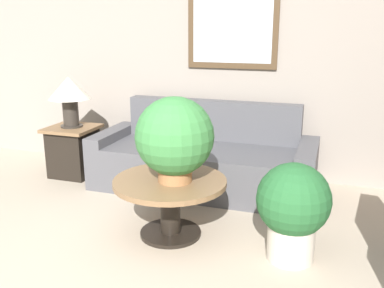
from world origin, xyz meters
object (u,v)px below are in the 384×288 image
(couch_main, at_px, (204,161))
(table_lamp, at_px, (69,92))
(coffee_table, at_px, (170,195))
(side_table, at_px, (74,150))
(potted_plant_on_table, at_px, (175,138))
(potted_plant_floor, at_px, (293,207))

(couch_main, bearing_deg, table_lamp, -176.14)
(coffee_table, distance_m, table_lamp, 1.93)
(side_table, height_order, potted_plant_on_table, potted_plant_on_table)
(coffee_table, bearing_deg, table_lamp, 147.11)
(coffee_table, bearing_deg, couch_main, 93.02)
(potted_plant_floor, bearing_deg, side_table, 156.85)
(side_table, relative_size, potted_plant_on_table, 0.85)
(couch_main, bearing_deg, coffee_table, -86.98)
(table_lamp, relative_size, potted_plant_on_table, 0.84)
(potted_plant_on_table, xyz_separation_m, potted_plant_floor, (0.90, -0.05, -0.41))
(couch_main, relative_size, potted_plant_on_table, 3.41)
(potted_plant_floor, bearing_deg, couch_main, 130.79)
(table_lamp, bearing_deg, couch_main, 3.86)
(table_lamp, bearing_deg, coffee_table, -32.89)
(coffee_table, xyz_separation_m, side_table, (-1.54, 1.00, -0.06))
(couch_main, xyz_separation_m, table_lamp, (-1.48, -0.10, 0.65))
(couch_main, height_order, potted_plant_on_table, potted_plant_on_table)
(couch_main, bearing_deg, side_table, -176.14)
(potted_plant_floor, bearing_deg, table_lamp, 156.85)
(coffee_table, relative_size, side_table, 1.60)
(couch_main, distance_m, coffee_table, 1.10)
(side_table, xyz_separation_m, potted_plant_on_table, (1.59, -1.01, 0.53))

